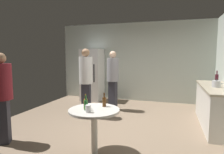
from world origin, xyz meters
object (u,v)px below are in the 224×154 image
refrigerator (92,75)px  plastic_cup_white (88,109)px  person_in_gray_shirt (113,76)px  person_in_white_shirt (86,77)px  person_in_maroon_shirt (2,91)px  beer_bottle_brown (104,102)px  kettle (216,84)px  wine_bottle_on_counter (217,79)px  beer_bottle_green (86,105)px  foreground_table (94,116)px  beer_bottle_amber (86,103)px

refrigerator → plastic_cup_white: bearing=-67.5°
person_in_gray_shirt → person_in_white_shirt: bearing=-20.3°
refrigerator → person_in_maroon_shirt: bearing=-92.3°
person_in_gray_shirt → person_in_maroon_shirt: person_in_gray_shirt is taller
refrigerator → person_in_white_shirt: refrigerator is taller
beer_bottle_brown → plastic_cup_white: size_ratio=2.09×
kettle → person_in_white_shirt: person_in_white_shirt is taller
person_in_white_shirt → person_in_maroon_shirt: 2.00m
wine_bottle_on_counter → beer_bottle_green: 3.42m
foreground_table → beer_bottle_amber: bearing=179.6°
beer_bottle_amber → plastic_cup_white: beer_bottle_amber is taller
beer_bottle_amber → person_in_maroon_shirt: 1.56m
foreground_table → beer_bottle_brown: (0.10, 0.19, 0.19)m
beer_bottle_green → person_in_gray_shirt: bearing=98.3°
plastic_cup_white → person_in_gray_shirt: (-0.46, 2.72, 0.21)m
refrigerator → person_in_maroon_shirt: 3.64m
foreground_table → plastic_cup_white: 0.24m
person_in_gray_shirt → foreground_table: bearing=21.1°
beer_bottle_brown → wine_bottle_on_counter: bearing=47.4°
foreground_table → person_in_white_shirt: 2.02m
kettle → wine_bottle_on_counter: (0.12, 0.62, 0.05)m
foreground_table → person_in_white_shirt: size_ratio=0.46×
person_in_gray_shirt → person_in_white_shirt: size_ratio=0.97×
kettle → person_in_gray_shirt: 2.63m
wine_bottle_on_counter → kettle: bearing=-101.2°
beer_bottle_green → person_in_white_shirt: bearing=115.1°
refrigerator → wine_bottle_on_counter: (3.73, -1.06, 0.12)m
beer_bottle_green → plastic_cup_white: beer_bottle_green is taller
wine_bottle_on_counter → person_in_gray_shirt: (-2.66, 0.08, -0.02)m
beer_bottle_brown → person_in_white_shirt: 1.88m
kettle → person_in_gray_shirt: (-2.54, 0.71, 0.03)m
beer_bottle_amber → person_in_white_shirt: person_in_white_shirt is taller
foreground_table → beer_bottle_green: 0.23m
kettle → beer_bottle_amber: size_ratio=1.06×
refrigerator → person_in_white_shirt: 1.88m
kettle → plastic_cup_white: (-2.07, -2.02, -0.18)m
plastic_cup_white → person_in_maroon_shirt: bearing=177.8°
person_in_maroon_shirt → foreground_table: bearing=-27.1°
beer_bottle_brown → person_in_gray_shirt: (-0.58, 2.35, 0.18)m
beer_bottle_green → person_in_maroon_shirt: bearing=-178.7°
refrigerator → beer_bottle_brown: refrigerator is taller
kettle → foreground_table: kettle is taller
wine_bottle_on_counter → refrigerator: bearing=164.1°
beer_bottle_amber → person_in_maroon_shirt: size_ratio=0.14×
wine_bottle_on_counter → beer_bottle_green: (-2.28, -2.54, -0.20)m
plastic_cup_white → person_in_white_shirt: (-0.93, 1.92, 0.23)m
kettle → plastic_cup_white: size_ratio=2.22×
plastic_cup_white → kettle: bearing=44.2°
beer_bottle_brown → beer_bottle_green: 0.34m
beer_bottle_brown → person_in_white_shirt: person_in_white_shirt is taller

